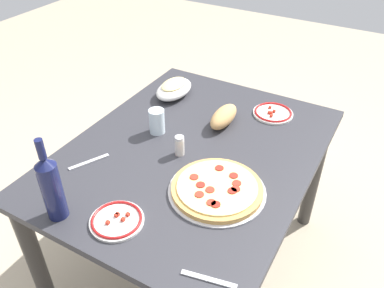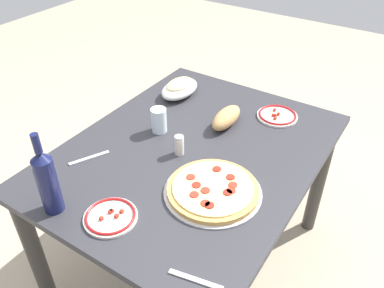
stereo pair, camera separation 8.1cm
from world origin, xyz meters
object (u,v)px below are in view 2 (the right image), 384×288
Objects in this scene: bread_loaf at (226,118)px; spice_shaker at (179,145)px; dining_table at (192,171)px; pepperoni_pizza at (213,190)px; wine_bottle at (47,181)px; side_plate_near at (111,217)px; side_plate_far at (277,115)px; baked_pasta_dish at (180,88)px; water_glass at (159,120)px.

spice_shaker is at bearing -11.16° from bread_loaf.
pepperoni_pizza reaches higher than dining_table.
wine_bottle is 0.24m from side_plate_near.
side_plate_far is at bearing 154.77° from spice_shaker.
bread_loaf is (0.12, 0.34, -0.00)m from baked_pasta_dish.
dining_table is at bearing 158.50° from wine_bottle.
baked_pasta_dish reaches higher than dining_table.
bread_loaf is at bearing 176.14° from side_plate_near.
water_glass is 0.55m from side_plate_near.
pepperoni_pizza is 1.52× the size of baked_pasta_dish.
bread_loaf reaches higher than pepperoni_pizza.
side_plate_far is at bearing 98.30° from baked_pasta_dish.
baked_pasta_dish is 1.29× the size of side_plate_near.
side_plate_far is 0.54m from spice_shaker.
water_glass is (-0.22, -0.41, 0.04)m from pepperoni_pizza.
pepperoni_pizza is 0.58m from wine_bottle.
baked_pasta_dish is at bearing -160.96° from side_plate_near.
spice_shaker is at bearing -118.37° from pepperoni_pizza.
pepperoni_pizza is 0.27m from spice_shaker.
baked_pasta_dish is (-0.54, -0.52, 0.03)m from pepperoni_pizza.
dining_table is 0.64m from wine_bottle.
pepperoni_pizza is 4.18× the size of spice_shaker.
side_plate_near is (0.84, 0.29, -0.03)m from baked_pasta_dish.
water_glass reaches higher than dining_table.
baked_pasta_dish is at bearing -109.08° from bread_loaf.
wine_bottle is at bearing -48.67° from pepperoni_pizza.
side_plate_far is at bearing 166.49° from side_plate_near.
bread_loaf is (-0.20, 0.23, -0.02)m from water_glass.
side_plate_near reaches higher than dining_table.
water_glass is 1.29× the size of spice_shaker.
pepperoni_pizza reaches higher than side_plate_far.
water_glass reaches higher than pepperoni_pizza.
pepperoni_pizza is 3.24× the size of water_glass.
side_plate_near is (0.30, -0.23, -0.01)m from pepperoni_pizza.
side_plate_far is (-0.44, 0.20, 0.12)m from dining_table.
water_glass is at bearing -160.85° from side_plate_near.
wine_bottle reaches higher than pepperoni_pizza.
dining_table is 0.50m from side_plate_near.
dining_table is 11.25× the size of water_glass.
wine_bottle is 1.08m from side_plate_far.
pepperoni_pizza is at bearing 142.85° from side_plate_near.
side_plate_far is at bearing 157.15° from wine_bottle.
pepperoni_pizza is at bearing 49.25° from dining_table.
dining_table is 3.95× the size of wine_bottle.
water_glass is (-0.04, -0.20, 0.17)m from dining_table.
dining_table is at bearing -24.53° from side_plate_far.
wine_bottle reaches higher than spice_shaker.
dining_table is at bearing 78.70° from water_glass.
wine_bottle is (0.91, 0.09, 0.09)m from baked_pasta_dish.
dining_table is 0.27m from water_glass.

